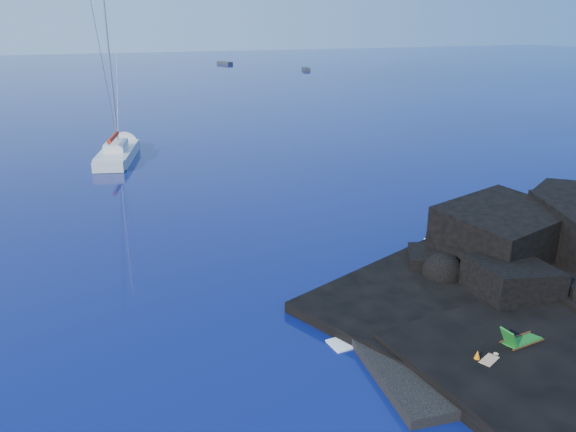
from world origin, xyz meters
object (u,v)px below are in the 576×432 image
(deck_chair, at_px, (523,336))
(sunbather, at_px, (489,362))
(distant_boat_a, at_px, (225,64))
(distant_boat_b, at_px, (306,70))
(sailboat, at_px, (119,159))
(marker_cone, at_px, (477,358))

(deck_chair, height_order, sunbather, deck_chair)
(distant_boat_a, height_order, distant_boat_b, distant_boat_a)
(sailboat, height_order, distant_boat_a, sailboat)
(sailboat, distance_m, distant_boat_a, 106.15)
(deck_chair, xyz_separation_m, marker_cone, (-2.10, -0.24, -0.24))
(sunbather, distance_m, distant_boat_b, 118.07)
(sailboat, height_order, deck_chair, sailboat)
(sailboat, relative_size, distant_boat_a, 2.48)
(sailboat, xyz_separation_m, distant_boat_a, (36.83, 99.55, 0.00))
(sunbather, height_order, distant_boat_a, sunbather)
(sunbather, relative_size, marker_cone, 3.52)
(sunbather, distance_m, marker_cone, 0.39)
(sunbather, bearing_deg, distant_boat_b, 45.08)
(distant_boat_b, bearing_deg, deck_chair, -94.38)
(sunbather, bearing_deg, deck_chair, -10.02)
(distant_boat_a, bearing_deg, marker_cone, -122.36)
(deck_chair, distance_m, distant_boat_a, 137.80)
(deck_chair, distance_m, distant_boat_b, 117.03)
(deck_chair, relative_size, distant_boat_a, 0.30)
(sailboat, height_order, distant_boat_b, sailboat)
(distant_boat_a, relative_size, distant_boat_b, 1.12)
(distant_boat_a, bearing_deg, deck_chair, -121.53)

